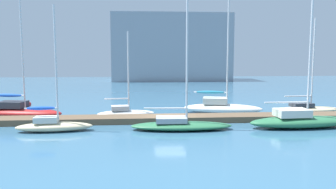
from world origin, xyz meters
name	(u,v)px	position (x,y,z in m)	size (l,w,h in m)	color
ground_plane	(170,122)	(0.00, 0.00, 0.00)	(120.00, 120.00, 0.00)	#386684
dock_pier	(170,119)	(0.00, 0.00, 0.24)	(31.27, 2.15, 0.49)	brown
sailboat_0	(20,111)	(-12.80, 2.63, 0.62)	(7.57, 3.55, 10.48)	#B21E1E
sailboat_1	(53,124)	(-8.59, -2.93, 0.54)	(5.42, 1.81, 8.84)	beige
sailboat_2	(125,112)	(-3.74, 2.27, 0.46)	(5.15, 2.02, 7.45)	white
sailboat_3	(180,124)	(0.49, -3.10, 0.44)	(7.44, 2.44, 9.93)	#2D7047
sailboat_4	(222,106)	(5.16, 3.59, 0.65)	(7.62, 3.78, 12.30)	white
sailboat_5	(301,119)	(9.56, -3.09, 0.62)	(8.18, 2.66, 12.97)	#2D7047
sailboat_6	(307,108)	(13.34, 3.31, 0.43)	(6.48, 2.23, 8.84)	beige
mooring_buoy_red	(28,104)	(-14.21, 8.94, 0.30)	(0.60, 0.60, 0.60)	red
harbor_building_distant	(171,48)	(4.25, 47.03, 7.17)	(25.48, 10.13, 14.34)	#9399A3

